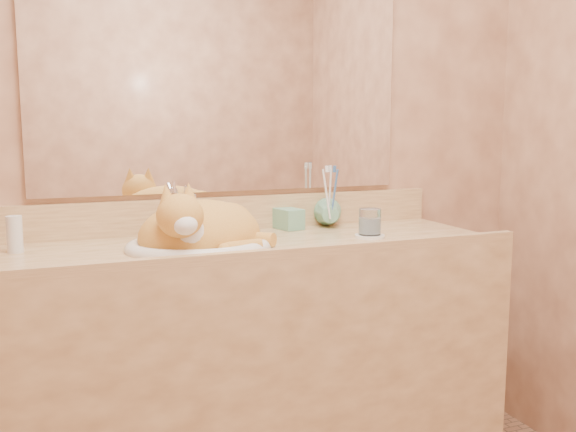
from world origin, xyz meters
name	(u,v)px	position (x,y,z in m)	size (l,w,h in m)	color
wall_back	(224,116)	(0.00, 1.00, 1.25)	(2.40, 0.02, 2.50)	#8F5B41
vanity_counter	(251,372)	(0.00, 0.72, 0.42)	(1.60, 0.55, 0.85)	#9C7245
mirror	(224,75)	(0.00, 0.99, 1.39)	(1.30, 0.02, 0.80)	white
sink_basin	(200,226)	(-0.17, 0.70, 0.92)	(0.44, 0.37, 0.14)	white
faucet	(187,214)	(-0.17, 0.87, 0.93)	(0.04, 0.11, 0.16)	white
cat	(200,228)	(-0.16, 0.71, 0.91)	(0.39, 0.32, 0.21)	#C37F2D
soap_dispenser	(297,208)	(0.23, 0.88, 0.93)	(0.07, 0.08, 0.16)	#69A988
toothbrush_cup	(331,216)	(0.35, 0.88, 0.90)	(0.10, 0.10, 0.10)	#69A988
toothbrushes	(331,191)	(0.35, 0.88, 0.99)	(0.04, 0.04, 0.23)	silver
saucer	(370,236)	(0.40, 0.67, 0.85)	(0.10, 0.10, 0.01)	white
water_glass	(370,222)	(0.40, 0.67, 0.90)	(0.07, 0.07, 0.09)	silver
lotion_bottle	(15,234)	(-0.68, 0.84, 0.90)	(0.04, 0.04, 0.11)	silver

